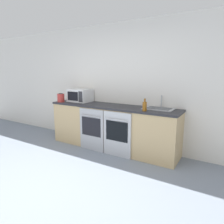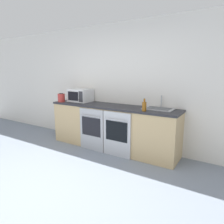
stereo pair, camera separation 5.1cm
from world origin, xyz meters
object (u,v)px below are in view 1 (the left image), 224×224
at_px(kettle, 61,98).
at_px(bottle_red, 70,97).
at_px(oven_left, 92,130).
at_px(bottle_amber, 145,106).
at_px(oven_right, 117,134).
at_px(microwave, 80,95).
at_px(sink, 159,108).

bearing_deg(kettle, bottle_red, 88.33).
height_order(oven_left, bottle_red, bottle_red).
relative_size(bottle_amber, kettle, 1.12).
height_order(oven_right, microwave, microwave).
distance_m(bottle_amber, kettle, 2.05).
bearing_deg(microwave, kettle, -142.20).
xyz_separation_m(bottle_red, sink, (2.20, -0.01, -0.07)).
xyz_separation_m(oven_left, sink, (1.25, 0.42, 0.50)).
relative_size(microwave, bottle_red, 2.25).
xyz_separation_m(oven_left, oven_right, (0.60, 0.00, 0.00)).
xyz_separation_m(oven_right, microwave, (-1.21, 0.39, 0.63)).
bearing_deg(bottle_red, oven_right, -15.51).
distance_m(oven_left, microwave, 0.96).
bearing_deg(bottle_red, kettle, -91.67).
bearing_deg(sink, microwave, -179.20).
height_order(microwave, bottle_amber, microwave).
xyz_separation_m(oven_left, bottle_amber, (1.10, 0.10, 0.57)).
relative_size(microwave, sink, 0.91).
height_order(oven_right, bottle_amber, bottle_amber).
relative_size(oven_right, sink, 1.60).
height_order(bottle_amber, sink, sink).
bearing_deg(kettle, oven_left, -7.37).
height_order(oven_right, sink, sink).
distance_m(oven_right, sink, 0.92).
relative_size(oven_left, bottle_amber, 3.92).
distance_m(microwave, kettle, 0.44).
distance_m(oven_right, microwave, 1.42).
height_order(kettle, sink, sink).
height_order(oven_left, bottle_amber, bottle_amber).
distance_m(bottle_red, kettle, 0.31).
relative_size(oven_right, bottle_red, 3.94).
xyz_separation_m(oven_left, microwave, (-0.61, 0.39, 0.63)).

